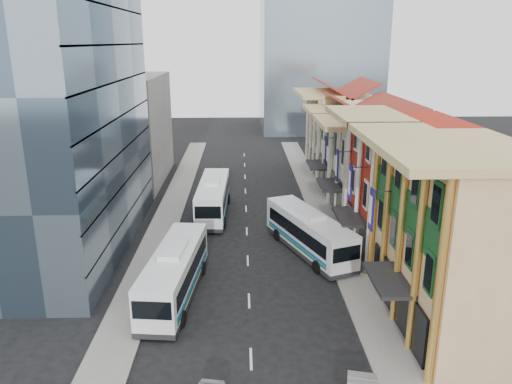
{
  "coord_description": "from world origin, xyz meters",
  "views": [
    {
      "loc": [
        -0.46,
        -24.74,
        18.29
      ],
      "look_at": [
        0.85,
        19.4,
        4.9
      ],
      "focal_mm": 35.0,
      "sensor_mm": 36.0,
      "label": 1
    }
  ],
  "objects_px": {
    "bus_right": "(309,232)",
    "bus_left_near": "(175,272)",
    "bus_left_far": "(213,197)",
    "shophouse_tan": "(464,238)",
    "office_tower": "(46,81)"
  },
  "relations": [
    {
      "from": "office_tower",
      "to": "bus_left_far",
      "type": "relative_size",
      "value": 2.37
    },
    {
      "from": "bus_left_near",
      "to": "bus_right",
      "type": "bearing_deg",
      "value": 41.1
    },
    {
      "from": "shophouse_tan",
      "to": "bus_right",
      "type": "distance_m",
      "value": 14.95
    },
    {
      "from": "shophouse_tan",
      "to": "bus_left_far",
      "type": "height_order",
      "value": "shophouse_tan"
    },
    {
      "from": "shophouse_tan",
      "to": "office_tower",
      "type": "bearing_deg",
      "value": 155.7
    },
    {
      "from": "shophouse_tan",
      "to": "bus_left_near",
      "type": "bearing_deg",
      "value": 168.74
    },
    {
      "from": "office_tower",
      "to": "bus_right",
      "type": "distance_m",
      "value": 26.11
    },
    {
      "from": "bus_left_far",
      "to": "bus_right",
      "type": "height_order",
      "value": "bus_left_far"
    },
    {
      "from": "office_tower",
      "to": "bus_left_near",
      "type": "distance_m",
      "value": 20.12
    },
    {
      "from": "bus_left_far",
      "to": "bus_right",
      "type": "distance_m",
      "value": 13.96
    },
    {
      "from": "bus_left_near",
      "to": "shophouse_tan",
      "type": "bearing_deg",
      "value": -5.38
    },
    {
      "from": "bus_right",
      "to": "bus_left_near",
      "type": "bearing_deg",
      "value": -165.88
    },
    {
      "from": "shophouse_tan",
      "to": "bus_left_far",
      "type": "bearing_deg",
      "value": 128.4
    },
    {
      "from": "bus_left_far",
      "to": "office_tower",
      "type": "bearing_deg",
      "value": -146.92
    },
    {
      "from": "bus_left_far",
      "to": "bus_right",
      "type": "bearing_deg",
      "value": -47.71
    }
  ]
}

